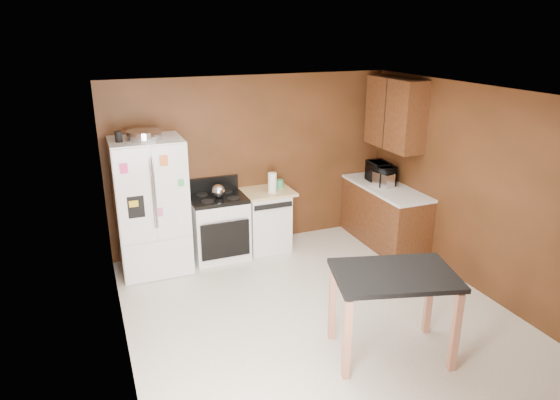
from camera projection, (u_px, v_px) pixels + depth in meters
floor at (318, 314)px, 5.75m from camera, size 4.50×4.50×0.00m
ceiling at (324, 94)px, 4.92m from camera, size 4.50×4.50×0.00m
wall_back at (253, 162)px, 7.31m from camera, size 4.20×0.00×4.20m
wall_front at (469, 322)px, 3.36m from camera, size 4.20×0.00×4.20m
wall_left at (117, 242)px, 4.60m from camera, size 0.00×4.50×4.50m
wall_right at (476, 190)px, 6.07m from camera, size 0.00×4.50×4.50m
roasting_pan at (144, 135)px, 6.21m from camera, size 0.44×0.44×0.11m
pen_cup at (119, 137)px, 6.05m from camera, size 0.09×0.09×0.13m
kettle at (218, 191)px, 6.84m from camera, size 0.19×0.19×0.19m
paper_towel at (272, 183)px, 7.08m from camera, size 0.16×0.16×0.29m
green_canister at (279, 184)px, 7.30m from camera, size 0.13×0.13×0.12m
toaster at (383, 180)px, 7.31m from camera, size 0.24×0.32×0.21m
microwave at (381, 174)px, 7.49m from camera, size 0.38×0.53×0.28m
refrigerator at (151, 206)px, 6.54m from camera, size 0.90×0.80×1.80m
gas_range at (219, 226)px, 7.06m from camera, size 0.76×0.68×1.10m
dishwasher at (266, 219)px, 7.33m from camera, size 0.78×0.63×0.89m
right_cabinets at (388, 185)px, 7.39m from camera, size 0.63×1.58×2.45m
island at (394, 286)px, 4.81m from camera, size 1.32×1.05×0.91m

